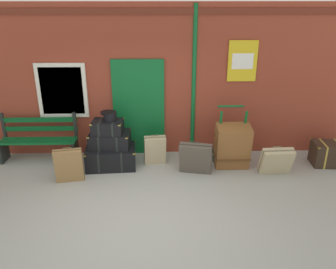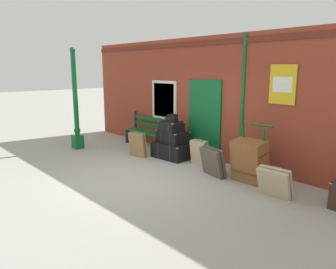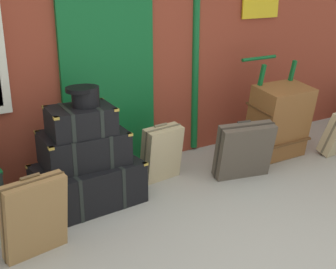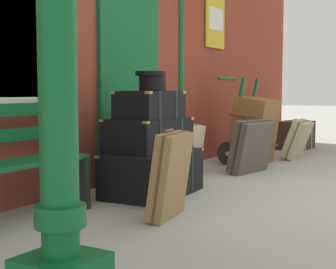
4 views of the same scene
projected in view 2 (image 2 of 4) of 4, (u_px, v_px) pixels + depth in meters
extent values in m
plane|color=#A3A099|center=(135.00, 179.00, 7.09)|extent=(60.00, 60.00, 0.00)
cube|color=brown|center=(213.00, 99.00, 8.49)|extent=(10.40, 0.30, 3.20)
cube|color=maroon|center=(210.00, 43.00, 8.09)|extent=(10.40, 0.03, 0.12)
cube|color=#0F5B28|center=(204.00, 119.00, 8.58)|extent=(1.10, 0.05, 2.10)
cube|color=#093718|center=(204.00, 120.00, 8.57)|extent=(0.06, 0.02, 2.10)
cube|color=silver|center=(164.00, 100.00, 9.65)|extent=(1.04, 0.06, 1.16)
cube|color=silver|center=(164.00, 100.00, 9.64)|extent=(0.88, 0.02, 1.00)
cylinder|color=#0F5B28|center=(243.00, 102.00, 7.64)|extent=(0.09, 0.09, 3.14)
cube|color=gold|center=(283.00, 85.00, 6.82)|extent=(0.60, 0.02, 0.84)
cube|color=white|center=(282.00, 85.00, 6.81)|extent=(0.44, 0.01, 0.32)
cube|color=#0F5B28|center=(78.00, 142.00, 9.80)|extent=(0.28, 0.28, 0.40)
cylinder|color=#0F5B28|center=(75.00, 95.00, 9.51)|extent=(0.14, 0.14, 2.46)
cylinder|color=#0F5B28|center=(77.00, 130.00, 9.73)|extent=(0.19, 0.19, 0.08)
sphere|color=#0F5B28|center=(72.00, 50.00, 9.25)|extent=(0.16, 0.16, 0.16)
cube|color=#0F5B28|center=(142.00, 132.00, 9.93)|extent=(1.60, 0.09, 0.04)
cube|color=#0F5B28|center=(145.00, 132.00, 10.02)|extent=(1.60, 0.09, 0.04)
cube|color=#0F5B28|center=(149.00, 131.00, 10.11)|extent=(1.60, 0.09, 0.04)
cube|color=#0F5B28|center=(150.00, 125.00, 10.11)|extent=(1.60, 0.05, 0.10)
cube|color=#0F5B28|center=(150.00, 118.00, 10.07)|extent=(1.60, 0.05, 0.10)
cube|color=black|center=(131.00, 135.00, 10.62)|extent=(0.06, 0.40, 0.45)
cube|color=black|center=(135.00, 119.00, 10.65)|extent=(0.06, 0.06, 0.56)
cube|color=black|center=(161.00, 143.00, 9.52)|extent=(0.06, 0.40, 0.45)
cube|color=black|center=(166.00, 125.00, 9.55)|extent=(0.06, 0.06, 0.56)
cube|color=black|center=(172.00, 150.00, 8.72)|extent=(1.04, 0.71, 0.42)
cube|color=black|center=(166.00, 149.00, 8.87)|extent=(0.08, 0.65, 0.43)
cube|color=black|center=(178.00, 152.00, 8.57)|extent=(0.08, 0.65, 0.43)
cube|color=#B79338|center=(151.00, 142.00, 8.79)|extent=(0.05, 0.05, 0.02)
cube|color=#B79338|center=(178.00, 148.00, 8.15)|extent=(0.05, 0.05, 0.02)
cube|color=#B79338|center=(167.00, 139.00, 9.22)|extent=(0.05, 0.05, 0.02)
cube|color=#B79338|center=(193.00, 144.00, 8.57)|extent=(0.05, 0.05, 0.02)
cube|color=silver|center=(163.00, 152.00, 8.53)|extent=(0.36, 0.01, 0.10)
cube|color=black|center=(173.00, 137.00, 8.68)|extent=(0.82, 0.57, 0.32)
cube|color=black|center=(169.00, 136.00, 8.82)|extent=(0.06, 0.55, 0.33)
cube|color=black|center=(177.00, 138.00, 8.55)|extent=(0.06, 0.55, 0.33)
cube|color=#B79338|center=(157.00, 130.00, 8.78)|extent=(0.05, 0.05, 0.02)
cube|color=#B79338|center=(175.00, 135.00, 8.21)|extent=(0.05, 0.05, 0.02)
cube|color=#B79338|center=(171.00, 128.00, 9.09)|extent=(0.05, 0.05, 0.02)
cube|color=#B79338|center=(189.00, 132.00, 8.53)|extent=(0.05, 0.05, 0.02)
cube|color=black|center=(171.00, 126.00, 8.62)|extent=(0.63, 0.48, 0.26)
cube|color=black|center=(168.00, 125.00, 8.72)|extent=(0.06, 0.45, 0.27)
cube|color=black|center=(175.00, 127.00, 8.52)|extent=(0.06, 0.45, 0.27)
cube|color=#B79338|center=(159.00, 121.00, 8.69)|extent=(0.05, 0.05, 0.02)
cube|color=#B79338|center=(172.00, 124.00, 8.26)|extent=(0.05, 0.05, 0.02)
cube|color=#B79338|center=(171.00, 120.00, 8.93)|extent=(0.05, 0.05, 0.02)
cube|color=#B79338|center=(184.00, 122.00, 8.51)|extent=(0.05, 0.05, 0.02)
cylinder|color=black|center=(173.00, 118.00, 8.53)|extent=(0.26, 0.26, 0.19)
cylinder|color=black|center=(172.00, 115.00, 8.55)|extent=(0.28, 0.28, 0.04)
cube|color=black|center=(248.00, 181.00, 6.91)|extent=(0.56, 0.28, 0.03)
cube|color=#0F5B28|center=(245.00, 151.00, 7.11)|extent=(0.04, 0.28, 1.18)
cube|color=#0F5B28|center=(265.00, 156.00, 6.75)|extent=(0.04, 0.28, 1.18)
cylinder|color=#0F5B28|center=(262.00, 125.00, 6.97)|extent=(0.54, 0.04, 0.04)
cylinder|color=black|center=(243.00, 169.00, 7.28)|extent=(0.04, 0.32, 0.32)
cylinder|color=#B79338|center=(243.00, 169.00, 7.28)|extent=(0.07, 0.06, 0.06)
cylinder|color=black|center=(268.00, 176.00, 6.82)|extent=(0.04, 0.32, 0.32)
cylinder|color=#B79338|center=(268.00, 176.00, 6.82)|extent=(0.07, 0.06, 0.06)
cube|color=brown|center=(249.00, 161.00, 6.83)|extent=(0.68, 0.55, 0.93)
cube|color=brown|center=(249.00, 170.00, 6.87)|extent=(0.70, 0.46, 0.08)
cube|color=brown|center=(250.00, 152.00, 6.79)|extent=(0.70, 0.46, 0.08)
cube|color=#51473D|center=(213.00, 162.00, 7.24)|extent=(0.68, 0.44, 0.65)
cylinder|color=#302A24|center=(214.00, 148.00, 7.19)|extent=(0.16, 0.06, 0.03)
cube|color=#2C2721|center=(213.00, 162.00, 7.24)|extent=(0.66, 0.29, 0.63)
cube|color=tan|center=(199.00, 152.00, 8.12)|extent=(0.47, 0.32, 0.62)
cylinder|color=#71644C|center=(200.00, 140.00, 8.06)|extent=(0.16, 0.05, 0.03)
cube|color=brown|center=(199.00, 152.00, 8.12)|extent=(0.46, 0.17, 0.61)
cube|color=tan|center=(275.00, 182.00, 6.05)|extent=(0.63, 0.39, 0.59)
cylinder|color=#71644C|center=(277.00, 167.00, 6.02)|extent=(0.16, 0.04, 0.03)
cube|color=brown|center=(275.00, 182.00, 6.05)|extent=(0.63, 0.25, 0.54)
cube|color=olive|center=(138.00, 145.00, 8.80)|extent=(0.55, 0.32, 0.68)
cylinder|color=brown|center=(138.00, 132.00, 8.73)|extent=(0.16, 0.06, 0.03)
cube|color=brown|center=(138.00, 145.00, 8.80)|extent=(0.54, 0.21, 0.68)
cube|color=#B79338|center=(331.00, 183.00, 5.49)|extent=(0.05, 0.05, 0.02)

